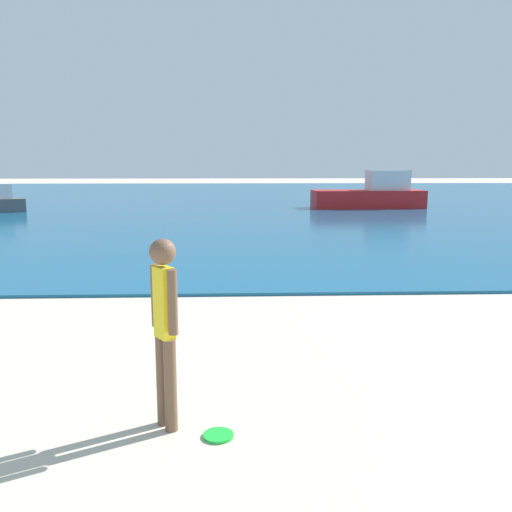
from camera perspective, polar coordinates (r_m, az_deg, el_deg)
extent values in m
cube|color=#14567F|center=(39.48, -1.28, 6.34)|extent=(160.00, 60.00, 0.06)
cylinder|color=brown|center=(5.04, -10.02, -13.01)|extent=(0.11, 0.11, 0.85)
cylinder|color=brown|center=(4.91, -9.18, -13.59)|extent=(0.11, 0.11, 0.85)
cube|color=yellow|center=(4.74, -9.86, -4.96)|extent=(0.21, 0.23, 0.64)
sphere|color=brown|center=(4.64, -10.02, 0.45)|extent=(0.23, 0.23, 0.23)
cylinder|color=brown|center=(4.86, -10.74, -4.16)|extent=(0.09, 0.09, 0.57)
cylinder|color=brown|center=(4.59, -8.96, -4.94)|extent=(0.09, 0.09, 0.57)
cylinder|color=green|center=(4.94, -4.07, -18.70)|extent=(0.27, 0.27, 0.03)
cube|color=red|center=(29.80, 11.90, 6.02)|extent=(6.05, 2.09, 0.96)
cube|color=silver|center=(30.07, 13.97, 7.92)|extent=(2.20, 1.41, 1.08)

